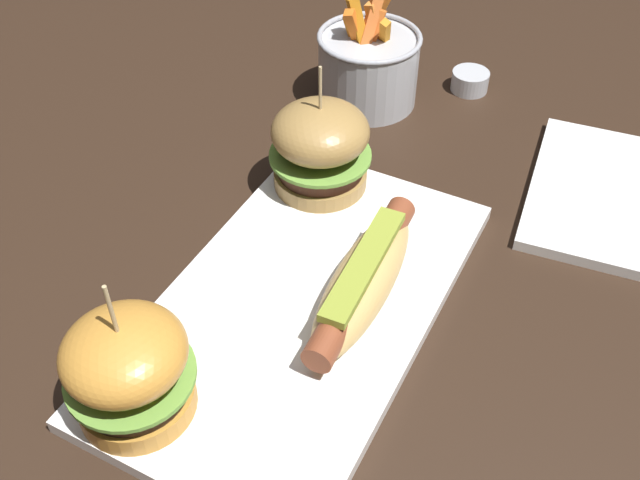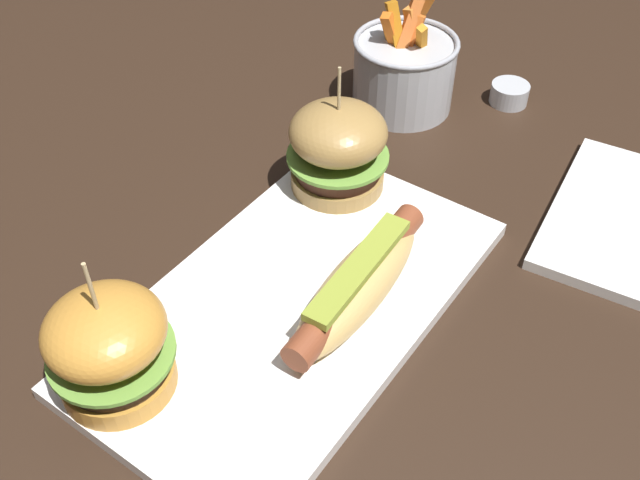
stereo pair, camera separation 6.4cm
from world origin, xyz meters
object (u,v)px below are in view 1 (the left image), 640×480
at_px(platter_main, 300,306).
at_px(fries_bucket, 368,66).
at_px(side_plate, 640,202).
at_px(slider_right, 320,147).
at_px(slider_left, 129,369).
at_px(hot_dog, 363,279).
at_px(sauce_ramekin, 470,80).

height_order(platter_main, fries_bucket, fries_bucket).
xyz_separation_m(platter_main, side_plate, (0.29, -0.24, -0.00)).
height_order(slider_right, side_plate, slider_right).
relative_size(platter_main, side_plate, 1.79).
bearing_deg(slider_left, platter_main, -21.16).
distance_m(hot_dog, slider_right, 0.16).
bearing_deg(platter_main, sauce_ramekin, -1.82).
distance_m(hot_dog, side_plate, 0.32).
xyz_separation_m(slider_right, side_plate, (0.13, -0.30, -0.05)).
distance_m(fries_bucket, sauce_ramekin, 0.13).
distance_m(slider_left, slider_right, 0.30).
distance_m(platter_main, side_plate, 0.37).
bearing_deg(fries_bucket, side_plate, -98.86).
distance_m(hot_dog, sauce_ramekin, 0.39).
xyz_separation_m(platter_main, sauce_ramekin, (0.42, -0.01, 0.01)).
distance_m(slider_left, side_plate, 0.53).
bearing_deg(slider_left, hot_dog, -30.34).
relative_size(slider_right, sauce_ramekin, 2.99).
bearing_deg(hot_dog, slider_right, 40.63).
bearing_deg(fries_bucket, hot_dog, -155.89).
bearing_deg(fries_bucket, platter_main, -164.96).
xyz_separation_m(slider_right, sauce_ramekin, (0.26, -0.07, -0.05)).
xyz_separation_m(platter_main, fries_bucket, (0.34, 0.09, 0.04)).
height_order(hot_dog, slider_left, slider_left).
bearing_deg(hot_dog, fries_bucket, 24.11).
height_order(slider_right, sauce_ramekin, slider_right).
height_order(slider_left, fries_bucket, slider_left).
bearing_deg(sauce_ramekin, hot_dog, -174.99).
bearing_deg(side_plate, fries_bucket, 81.14).
bearing_deg(slider_left, sauce_ramekin, -7.21).
height_order(platter_main, side_plate, platter_main).
bearing_deg(slider_left, side_plate, -34.60).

